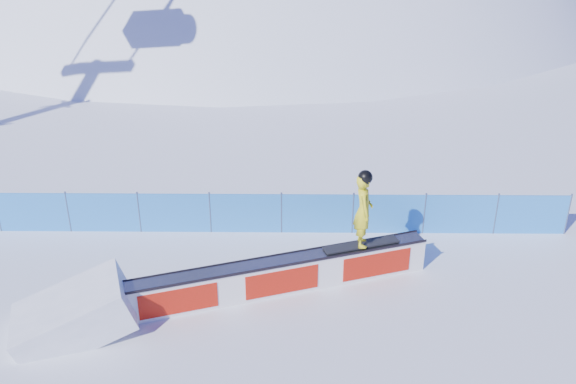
{
  "coord_description": "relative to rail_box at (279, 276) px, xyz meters",
  "views": [
    {
      "loc": [
        3.35,
        -11.37,
        9.02
      ],
      "look_at": [
        3.2,
        3.13,
        1.94
      ],
      "focal_mm": 40.0,
      "sensor_mm": 36.0,
      "label": 1
    }
  ],
  "objects": [
    {
      "name": "ground",
      "position": [
        -3.0,
        -1.58,
        -0.45
      ],
      "size": [
        160.0,
        160.0,
        0.0
      ],
      "primitive_type": "plane",
      "color": "white",
      "rests_on": "ground"
    },
    {
      "name": "snowboarder",
      "position": [
        2.02,
        0.68,
        1.45
      ],
      "size": [
        1.94,
        0.95,
        2.02
      ],
      "rotation": [
        0.0,
        0.0,
        1.6
      ],
      "color": "black",
      "rests_on": "rail_box"
    },
    {
      "name": "snow_hill",
      "position": [
        -3.0,
        40.42,
        -18.45
      ],
      "size": [
        64.0,
        64.0,
        64.0
      ],
      "color": "white",
      "rests_on": "ground"
    },
    {
      "name": "snow_ramp",
      "position": [
        -4.49,
        -1.52,
        -0.45
      ],
      "size": [
        3.04,
        2.42,
        1.65
      ],
      "primitive_type": null,
      "rotation": [
        0.0,
        -0.31,
        0.33
      ],
      "color": "white",
      "rests_on": "ground"
    },
    {
      "name": "safety_fence",
      "position": [
        -3.0,
        2.92,
        0.15
      ],
      "size": [
        22.05,
        0.05,
        1.3
      ],
      "color": "#2C82DC",
      "rests_on": "ground"
    },
    {
      "name": "rail_box",
      "position": [
        0.0,
        0.0,
        0.0
      ],
      "size": [
        7.36,
        2.94,
        0.91
      ],
      "rotation": [
        0.0,
        0.0,
        0.33
      ],
      "color": "white",
      "rests_on": "ground"
    }
  ]
}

